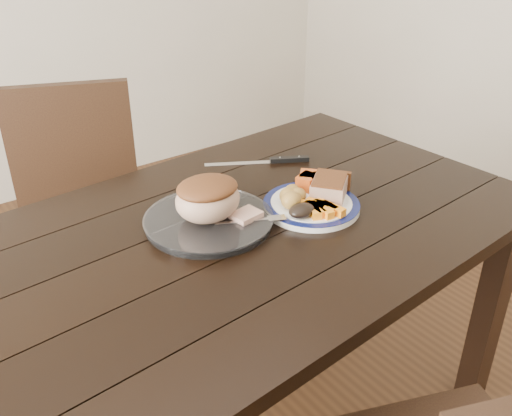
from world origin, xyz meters
TOP-DOWN VIEW (x-y plane):
  - dining_table at (0.00, 0.00)m, footprint 1.66×1.01m
  - chair_far at (-0.12, 0.73)m, footprint 0.55×0.56m
  - dinner_plate at (0.25, -0.03)m, footprint 0.25×0.25m
  - plate_rim at (0.25, -0.03)m, footprint 0.25×0.25m
  - serving_platter at (-0.01, 0.05)m, footprint 0.31×0.31m
  - pork_slice at (0.30, -0.04)m, footprint 0.14×0.13m
  - roasted_potatoes at (0.20, -0.01)m, footprint 0.09×0.09m
  - carrot_batons at (0.23, -0.09)m, footprint 0.08×0.11m
  - pumpkin_wedges at (0.30, 0.03)m, footprint 0.09×0.09m
  - dark_mushroom at (0.18, -0.08)m, footprint 0.07×0.05m
  - fork at (0.07, -0.03)m, footprint 0.17×0.09m
  - roast_joint at (-0.01, 0.05)m, footprint 0.16×0.14m
  - cut_slice at (0.06, -0.00)m, footprint 0.08×0.06m
  - carving_knife at (0.36, 0.25)m, footprint 0.29×0.18m

SIDE VIEW (x-z plane):
  - chair_far at x=-0.12m, z-range 0.06..0.99m
  - dining_table at x=0.00m, z-range 0.28..1.03m
  - carving_knife at x=0.36m, z-range 0.75..0.76m
  - dinner_plate at x=0.25m, z-range 0.75..0.77m
  - serving_platter at x=-0.01m, z-range 0.75..0.77m
  - plate_rim at x=0.25m, z-range 0.76..0.78m
  - fork at x=0.07m, z-range 0.77..0.77m
  - cut_slice at x=0.06m, z-range 0.77..0.78m
  - carrot_batons at x=0.23m, z-range 0.77..0.79m
  - dark_mushroom at x=0.18m, z-range 0.77..0.80m
  - pumpkin_wedges at x=0.30m, z-range 0.77..0.81m
  - roasted_potatoes at x=0.20m, z-range 0.77..0.81m
  - pork_slice at x=0.30m, z-range 0.77..0.82m
  - roast_joint at x=-0.01m, z-range 0.77..0.87m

